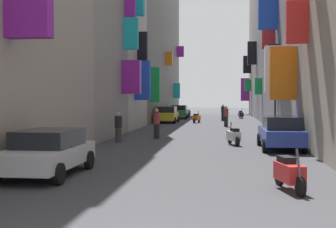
{
  "coord_description": "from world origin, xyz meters",
  "views": [
    {
      "loc": [
        1.41,
        -4.92,
        2.36
      ],
      "look_at": [
        -2.74,
        28.67,
        1.12
      ],
      "focal_mm": 48.1,
      "sensor_mm": 36.0,
      "label": 1
    }
  ],
  "objects_px": {
    "scooter_orange": "(197,118)",
    "parked_car_yellow": "(167,114)",
    "parked_car_blue": "(281,132)",
    "pedestrian_mid_street": "(118,127)",
    "traffic_light_near_corner": "(275,86)",
    "scooter_blue": "(188,113)",
    "pedestrian_far_away": "(226,116)",
    "parked_car_silver": "(47,151)",
    "scooter_black": "(241,114)",
    "pedestrian_crossing": "(223,113)",
    "parked_car_green": "(179,112)",
    "scooter_white": "(234,136)",
    "scooter_red": "(289,173)",
    "pedestrian_near_right": "(157,124)"
  },
  "relations": [
    {
      "from": "scooter_orange",
      "to": "parked_car_yellow",
      "type": "bearing_deg",
      "value": 179.0
    },
    {
      "from": "parked_car_blue",
      "to": "pedestrian_mid_street",
      "type": "height_order",
      "value": "pedestrian_mid_street"
    },
    {
      "from": "parked_car_yellow",
      "to": "scooter_orange",
      "type": "distance_m",
      "value": 2.8
    },
    {
      "from": "parked_car_blue",
      "to": "pedestrian_mid_street",
      "type": "distance_m",
      "value": 8.4
    },
    {
      "from": "traffic_light_near_corner",
      "to": "scooter_orange",
      "type": "bearing_deg",
      "value": 112.88
    },
    {
      "from": "scooter_blue",
      "to": "pedestrian_far_away",
      "type": "xyz_separation_m",
      "value": [
        4.54,
        -18.24,
        0.39
      ]
    },
    {
      "from": "parked_car_silver",
      "to": "scooter_black",
      "type": "height_order",
      "value": "parked_car_silver"
    },
    {
      "from": "pedestrian_crossing",
      "to": "pedestrian_far_away",
      "type": "height_order",
      "value": "pedestrian_far_away"
    },
    {
      "from": "parked_car_blue",
      "to": "scooter_black",
      "type": "bearing_deg",
      "value": 91.2
    },
    {
      "from": "parked_car_silver",
      "to": "scooter_blue",
      "type": "xyz_separation_m",
      "value": [
        0.98,
        41.69,
        -0.27
      ]
    },
    {
      "from": "pedestrian_far_away",
      "to": "parked_car_green",
      "type": "bearing_deg",
      "value": 110.21
    },
    {
      "from": "parked_car_yellow",
      "to": "pedestrian_mid_street",
      "type": "distance_m",
      "value": 18.76
    },
    {
      "from": "pedestrian_crossing",
      "to": "pedestrian_mid_street",
      "type": "bearing_deg",
      "value": -103.64
    },
    {
      "from": "scooter_white",
      "to": "scooter_black",
      "type": "xyz_separation_m",
      "value": [
        1.45,
        28.66,
        0.0
      ]
    },
    {
      "from": "scooter_blue",
      "to": "traffic_light_near_corner",
      "type": "distance_m",
      "value": 27.46
    },
    {
      "from": "pedestrian_crossing",
      "to": "scooter_orange",
      "type": "bearing_deg",
      "value": -122.94
    },
    {
      "from": "parked_car_yellow",
      "to": "parked_car_green",
      "type": "bearing_deg",
      "value": 87.79
    },
    {
      "from": "parked_car_yellow",
      "to": "parked_car_silver",
      "type": "bearing_deg",
      "value": -90.08
    },
    {
      "from": "parked_car_green",
      "to": "parked_car_yellow",
      "type": "xyz_separation_m",
      "value": [
        -0.33,
        -8.57,
        0.01
      ]
    },
    {
      "from": "parked_car_silver",
      "to": "pedestrian_far_away",
      "type": "bearing_deg",
      "value": 76.75
    },
    {
      "from": "scooter_red",
      "to": "pedestrian_far_away",
      "type": "xyz_separation_m",
      "value": [
        -1.44,
        24.91,
        0.39
      ]
    },
    {
      "from": "parked_car_blue",
      "to": "pedestrian_near_right",
      "type": "height_order",
      "value": "pedestrian_near_right"
    },
    {
      "from": "parked_car_blue",
      "to": "pedestrian_crossing",
      "type": "distance_m",
      "value": 24.86
    },
    {
      "from": "scooter_white",
      "to": "parked_car_yellow",
      "type": "bearing_deg",
      "value": 106.51
    },
    {
      "from": "parked_car_silver",
      "to": "traffic_light_near_corner",
      "type": "bearing_deg",
      "value": 61.13
    },
    {
      "from": "scooter_black",
      "to": "pedestrian_near_right",
      "type": "xyz_separation_m",
      "value": [
        -5.77,
        -25.57,
        0.4
      ]
    },
    {
      "from": "scooter_blue",
      "to": "pedestrian_crossing",
      "type": "bearing_deg",
      "value": -64.82
    },
    {
      "from": "parked_car_yellow",
      "to": "scooter_black",
      "type": "bearing_deg",
      "value": 51.81
    },
    {
      "from": "scooter_black",
      "to": "pedestrian_mid_street",
      "type": "distance_m",
      "value": 28.92
    },
    {
      "from": "pedestrian_near_right",
      "to": "scooter_red",
      "type": "bearing_deg",
      "value": -68.6
    },
    {
      "from": "scooter_black",
      "to": "pedestrian_mid_street",
      "type": "bearing_deg",
      "value": -104.95
    },
    {
      "from": "scooter_white",
      "to": "scooter_red",
      "type": "height_order",
      "value": "same"
    },
    {
      "from": "pedestrian_crossing",
      "to": "pedestrian_far_away",
      "type": "distance_m",
      "value": 9.13
    },
    {
      "from": "parked_car_silver",
      "to": "parked_car_blue",
      "type": "bearing_deg",
      "value": 44.86
    },
    {
      "from": "scooter_orange",
      "to": "pedestrian_mid_street",
      "type": "bearing_deg",
      "value": -99.16
    },
    {
      "from": "pedestrian_near_right",
      "to": "traffic_light_near_corner",
      "type": "distance_m",
      "value": 7.88
    },
    {
      "from": "scooter_white",
      "to": "traffic_light_near_corner",
      "type": "distance_m",
      "value": 7.06
    },
    {
      "from": "parked_car_green",
      "to": "pedestrian_crossing",
      "type": "xyz_separation_m",
      "value": [
        4.89,
        -4.85,
        0.06
      ]
    },
    {
      "from": "scooter_blue",
      "to": "scooter_red",
      "type": "relative_size",
      "value": 0.94
    },
    {
      "from": "scooter_blue",
      "to": "pedestrian_near_right",
      "type": "distance_m",
      "value": 29.21
    },
    {
      "from": "parked_car_yellow",
      "to": "parked_car_silver",
      "type": "relative_size",
      "value": 1.03
    },
    {
      "from": "scooter_blue",
      "to": "traffic_light_near_corner",
      "type": "relative_size",
      "value": 0.39
    },
    {
      "from": "scooter_white",
      "to": "scooter_red",
      "type": "xyz_separation_m",
      "value": [
        1.15,
        -10.85,
        0.0
      ]
    },
    {
      "from": "traffic_light_near_corner",
      "to": "parked_car_silver",
      "type": "bearing_deg",
      "value": -118.87
    },
    {
      "from": "scooter_red",
      "to": "scooter_black",
      "type": "distance_m",
      "value": 39.51
    },
    {
      "from": "scooter_black",
      "to": "scooter_white",
      "type": "bearing_deg",
      "value": -92.9
    },
    {
      "from": "scooter_white",
      "to": "pedestrian_mid_street",
      "type": "distance_m",
      "value": 6.06
    },
    {
      "from": "scooter_orange",
      "to": "scooter_white",
      "type": "xyz_separation_m",
      "value": [
        2.99,
        -19.42,
        -0.0
      ]
    },
    {
      "from": "parked_car_green",
      "to": "parked_car_yellow",
      "type": "relative_size",
      "value": 0.99
    },
    {
      "from": "parked_car_yellow",
      "to": "scooter_white",
      "type": "relative_size",
      "value": 2.48
    }
  ]
}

